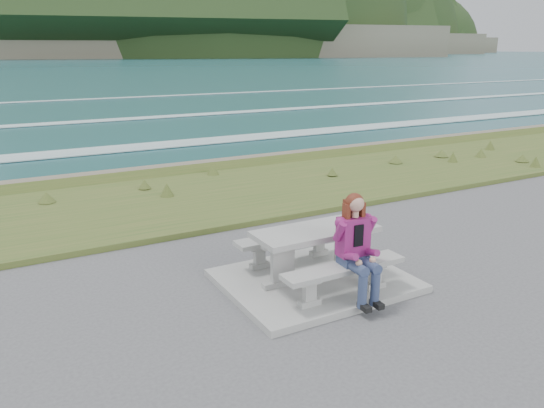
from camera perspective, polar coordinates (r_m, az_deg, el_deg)
name	(u,v)px	position (r m, az deg, el deg)	size (l,w,h in m)	color
concrete_slab	(314,280)	(7.84, 4.59, -8.20)	(2.60, 2.10, 0.10)	gray
picnic_table	(315,240)	(7.60, 4.69, -3.86)	(1.80, 0.75, 0.75)	gray
bench_landward	(344,272)	(7.16, 7.76, -7.29)	(1.80, 0.35, 0.45)	gray
bench_seaward	(290,240)	(8.23, 1.97, -3.92)	(1.80, 0.35, 0.45)	gray
grass_verge	(193,201)	(12.08, -8.54, 0.33)	(160.00, 4.50, 0.22)	#365520
shore_drop	(155,175)	(14.76, -12.52, 3.05)	(160.00, 0.80, 2.20)	#645B4B
ocean	(65,143)	(31.67, -21.41, 6.10)	(1600.00, 1600.00, 0.09)	#21575F
headland_range	(241,40)	(448.34, -3.36, 17.22)	(729.83, 363.95, 231.06)	#645B4B
seated_woman	(359,262)	(7.06, 9.31, -6.17)	(0.44, 0.72, 1.42)	navy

